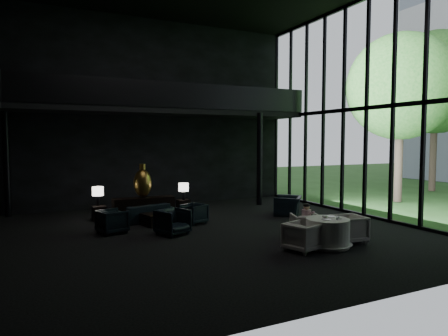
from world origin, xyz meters
name	(u,v)px	position (x,y,z in m)	size (l,w,h in m)	color
floor	(188,235)	(0.00, 0.00, 0.00)	(14.00, 12.00, 0.02)	black
wall_back	(138,113)	(0.00, 6.00, 4.00)	(14.00, 0.04, 8.00)	black
wall_front	(323,64)	(0.00, -6.00, 4.00)	(14.00, 0.04, 8.00)	black
curtain_wall	(366,108)	(6.95, 0.00, 4.00)	(0.20, 12.00, 8.00)	black
mezzanine_back	(168,112)	(1.00, 5.00, 4.00)	(12.00, 2.00, 0.25)	black
railing_back	(176,95)	(1.00, 4.00, 4.60)	(12.00, 0.06, 1.00)	black
column_nw	(6,163)	(-5.00, 5.70, 2.00)	(0.24, 0.24, 4.00)	black
column_ne	(259,159)	(4.80, 4.00, 2.00)	(0.24, 0.24, 4.00)	black
tree_near	(401,87)	(11.00, 2.00, 5.23)	(4.80, 4.80, 7.65)	#382D23
tree_far	(436,83)	(16.00, 4.00, 5.99)	(5.60, 5.60, 8.80)	#382D23
console	(144,207)	(-0.46, 3.46, 0.36)	(2.24, 0.51, 0.71)	black
bronze_urn	(143,183)	(-0.46, 3.62, 1.24)	(0.66, 0.66, 1.24)	#B68F29
side_table_left	(99,213)	(-2.06, 3.50, 0.25)	(0.46, 0.46, 0.50)	black
table_lamp_left	(98,192)	(-2.06, 3.70, 0.98)	(0.40, 0.40, 0.66)	black
side_table_right	(183,206)	(1.14, 3.65, 0.25)	(0.46, 0.46, 0.50)	black
table_lamp_right	(184,188)	(1.14, 3.59, 0.97)	(0.39, 0.39, 0.65)	black
sofa	(145,210)	(-0.63, 2.61, 0.40)	(2.05, 0.60, 0.80)	black
lounge_armchair_west	(112,220)	(-1.98, 1.27, 0.41)	(0.79, 0.74, 0.81)	black
lounge_armchair_east	(194,213)	(0.75, 1.49, 0.35)	(0.69, 0.64, 0.71)	black
lounge_armchair_south	(173,219)	(-0.39, 0.29, 0.46)	(0.89, 0.83, 0.92)	black
window_armchair	(288,202)	(4.56, 1.44, 0.48)	(1.10, 0.71, 0.96)	black
coffee_table	(156,219)	(-0.46, 1.89, 0.19)	(0.87, 0.87, 0.39)	black
dining_table	(328,234)	(2.89, -2.78, 0.33)	(1.28, 1.28, 0.75)	white
dining_chair_north	(306,225)	(2.95, -1.75, 0.39)	(0.75, 0.70, 0.77)	beige
dining_chair_east	(348,226)	(3.73, -2.65, 0.44)	(0.85, 0.80, 0.88)	silver
dining_chair_west	(302,235)	(2.04, -2.82, 0.41)	(0.81, 0.75, 0.83)	beige
child	(306,213)	(2.95, -1.78, 0.73)	(0.26, 0.26, 0.57)	#C27585
plate_a	(326,220)	(2.74, -2.88, 0.76)	(0.23, 0.23, 0.01)	white
plate_b	(330,216)	(3.13, -2.60, 0.76)	(0.24, 0.24, 0.02)	white
saucer	(339,219)	(3.14, -2.93, 0.76)	(0.15, 0.15, 0.01)	white
coffee_cup	(338,217)	(3.14, -2.89, 0.79)	(0.08, 0.08, 0.06)	white
cereal_bowl	(325,216)	(2.89, -2.66, 0.79)	(0.15, 0.15, 0.08)	white
cream_pot	(337,219)	(3.01, -3.00, 0.78)	(0.06, 0.06, 0.07)	#99999E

